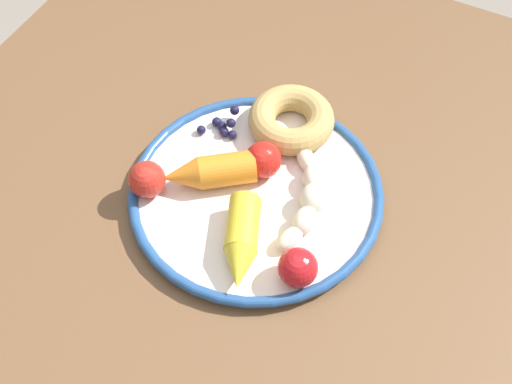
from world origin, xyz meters
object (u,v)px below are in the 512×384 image
tomato_far (147,179)px  carrot_orange (208,172)px  carrot_yellow (241,242)px  tomato_near (298,268)px  tomato_mid (263,160)px  plate (256,193)px  banana (308,198)px  dining_table (265,279)px  donut (291,119)px  blueberry_pile (223,125)px

tomato_far → carrot_orange: bearing=-53.0°
carrot_yellow → tomato_near: size_ratio=2.69×
tomato_mid → tomato_far: same height
plate → banana: banana is taller
dining_table → tomato_mid: tomato_mid is taller
carrot_yellow → tomato_far: bearing=80.2°
donut → tomato_far: bearing=146.6°
plate → carrot_yellow: carrot_yellow is taller
carrot_orange → tomato_near: size_ratio=2.54×
plate → tomato_near: 0.12m
donut → tomato_mid: size_ratio=2.43×
carrot_yellow → blueberry_pile: carrot_yellow is taller
banana → donut: bearing=34.5°
tomato_near → banana: bearing=18.1°
donut → blueberry_pile: bearing=118.3°
carrot_yellow → dining_table: bearing=-22.6°
banana → blueberry_pile: (0.05, 0.13, -0.00)m
tomato_near → tomato_far: (0.02, 0.19, 0.00)m
donut → blueberry_pile: size_ratio=2.05×
tomato_mid → tomato_far: bearing=129.1°
blueberry_pile → carrot_yellow: bearing=-145.0°
carrot_yellow → tomato_mid: tomato_mid is taller
blueberry_pile → banana: bearing=-111.9°
donut → carrot_orange: bearing=157.3°
carrot_orange → tomato_near: bearing=-115.1°
carrot_yellow → donut: bearing=8.4°
donut → tomato_mid: (-0.07, 0.00, 0.00)m
tomato_near → tomato_mid: size_ratio=0.99×
dining_table → donut: donut is taller
tomato_far → blueberry_pile: bearing=-14.9°
blueberry_pile → tomato_mid: bearing=-116.2°
plate → blueberry_pile: (0.06, 0.08, 0.01)m
carrot_orange → blueberry_pile: size_ratio=2.12×
tomato_far → plate: bearing=-63.9°
tomato_mid → plate: bearing=-167.8°
dining_table → blueberry_pile: size_ratio=19.19×
banana → tomato_mid: 0.07m
dining_table → tomato_far: (-0.01, 0.14, 0.12)m
donut → banana: bearing=-145.5°
tomato_mid → banana: bearing=-107.0°
carrot_yellow → blueberry_pile: bearing=35.0°
banana → tomato_near: (-0.09, -0.03, 0.01)m
carrot_orange → tomato_far: size_ratio=2.52×
plate → tomato_near: size_ratio=6.90×
dining_table → tomato_mid: size_ratio=22.79×
dining_table → blueberry_pile: 0.19m
blueberry_pile → carrot_orange: bearing=-162.9°
plate → tomato_near: tomato_near is taller
banana → plate: bearing=99.6°
dining_table → banana: size_ratio=6.58×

